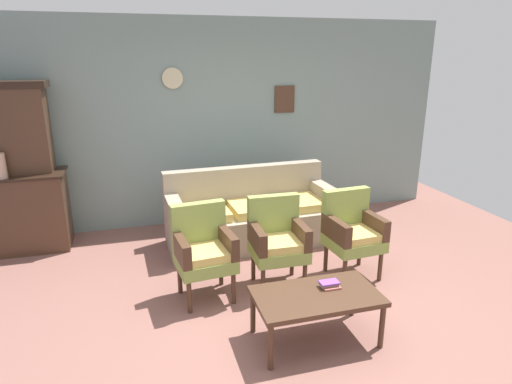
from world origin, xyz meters
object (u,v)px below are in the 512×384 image
Objects in this scene: armchair_by_doorway at (203,248)px; armchair_row_middle at (352,230)px; floral_couch at (252,217)px; armchair_near_cabinet at (277,238)px; book_stack_on_table at (330,285)px; coffee_table at (317,299)px; side_cabinet at (18,212)px; vase_on_cabinet at (0,166)px.

armchair_row_middle is at bearing 0.61° from armchair_by_doorway.
armchair_by_doorway is at bearing -179.39° from armchair_row_middle.
armchair_row_middle is at bearing -55.20° from floral_couch.
floral_couch is 1.12m from armchair_near_cabinet.
book_stack_on_table is at bearing -126.85° from armchair_row_middle.
coffee_table is at bearing -155.24° from book_stack_on_table.
vase_on_cabinet is (-0.05, -0.18, 0.61)m from side_cabinet.
book_stack_on_table is (-0.67, -0.89, -0.05)m from armchair_row_middle.
floral_couch and armchair_by_doorway have the same top height.
armchair_row_middle is (3.47, -1.65, 0.03)m from side_cabinet.
coffee_table is at bearing -44.34° from side_cabinet.
armchair_by_doorway is at bearing 135.58° from book_stack_on_table.
armchair_row_middle is at bearing -25.44° from side_cabinet.
armchair_by_doorway is at bearing -37.14° from vase_on_cabinet.
armchair_by_doorway is at bearing 128.58° from coffee_table.
side_cabinet reaches higher than coffee_table.
armchair_row_middle is at bearing -22.73° from vase_on_cabinet.
armchair_by_doorway and armchair_near_cabinet have the same top height.
coffee_table is 6.21× the size of book_stack_on_table.
side_cabinet is 3.79m from book_stack_on_table.
armchair_near_cabinet and armchair_row_middle have the same top height.
armchair_near_cabinet reaches higher than book_stack_on_table.
coffee_table is at bearing -41.79° from vase_on_cabinet.
armchair_row_middle is (1.55, 0.02, 0.00)m from armchair_by_doorway.
side_cabinet reaches higher than floral_couch.
floral_couch and armchair_row_middle have the same top height.
coffee_table is (0.01, -0.96, -0.12)m from armchair_near_cabinet.
book_stack_on_table reaches higher than coffee_table.
armchair_row_middle is at bearing 49.74° from coffee_table.
vase_on_cabinet is at bearing -106.60° from side_cabinet.
floral_couch is 2.31× the size of armchair_near_cabinet.
floral_couch is at bearing 93.07° from book_stack_on_table.
armchair_row_middle is 0.90× the size of coffee_table.
armchair_near_cabinet is 0.90× the size of coffee_table.
armchair_row_middle is (0.77, -1.11, 0.17)m from floral_couch.
floral_couch is at bearing 87.91° from armchair_near_cabinet.
book_stack_on_table is (0.89, -0.87, -0.05)m from armchair_by_doorway.
vase_on_cabinet is 0.28× the size of coffee_table.
armchair_near_cabinet reaches higher than coffee_table.
armchair_near_cabinet is 0.91m from book_stack_on_table.
armchair_by_doorway is 1.20m from coffee_table.
armchair_row_middle is at bearing -0.70° from armchair_near_cabinet.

